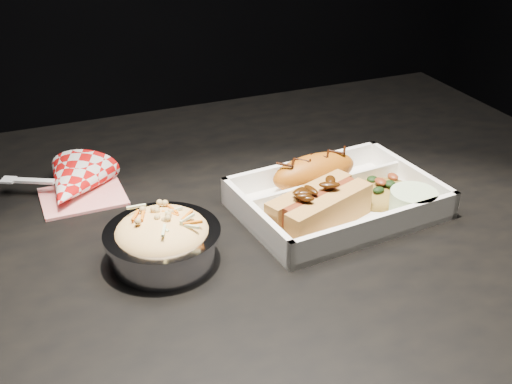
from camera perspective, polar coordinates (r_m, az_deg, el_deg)
dining_table at (r=0.88m, az=-3.55°, el=-7.51°), size 1.20×0.80×0.75m
food_tray at (r=0.85m, az=7.15°, el=-0.97°), size 0.27×0.20×0.04m
fried_pastry at (r=0.88m, az=5.20°, el=1.82°), size 0.13×0.06×0.05m
hotdog at (r=0.79m, az=5.65°, el=-1.15°), size 0.15×0.10×0.06m
fried_rice_mound at (r=0.87m, az=11.18°, el=0.45°), size 0.10×0.09×0.03m
cupcake_liner at (r=0.84m, az=13.79°, el=-0.88°), size 0.06×0.06×0.03m
foil_coleslaw_cup at (r=0.74m, az=-8.31°, el=-4.14°), size 0.13×0.13×0.07m
napkin_fork at (r=0.91m, az=-15.96°, el=0.59°), size 0.16×0.14×0.10m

